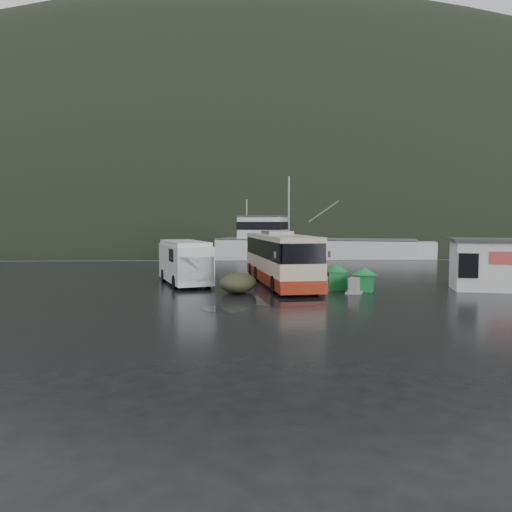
{
  "coord_description": "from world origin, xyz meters",
  "views": [
    {
      "loc": [
        -1.43,
        -26.82,
        3.71
      ],
      "look_at": [
        -0.22,
        1.87,
        1.7
      ],
      "focal_mm": 35.0,
      "sensor_mm": 36.0,
      "label": 1
    }
  ],
  "objects_px": {
    "ticket_kiosk": "(484,290)",
    "fishing_trawler": "(314,256)",
    "white_van": "(185,284)",
    "waste_bin_right": "(364,291)",
    "jersey_barrier_b": "(355,293)",
    "dome_tent": "(238,293)",
    "coach_bus": "(280,284)",
    "waste_bin_left": "(335,290)",
    "jersey_barrier_a": "(323,289)"
  },
  "relations": [
    {
      "from": "coach_bus",
      "to": "waste_bin_right",
      "type": "distance_m",
      "value": 5.3
    },
    {
      "from": "jersey_barrier_a",
      "to": "fishing_trawler",
      "type": "relative_size",
      "value": 0.07
    },
    {
      "from": "jersey_barrier_a",
      "to": "fishing_trawler",
      "type": "bearing_deg",
      "value": 81.88
    },
    {
      "from": "white_van",
      "to": "fishing_trawler",
      "type": "xyz_separation_m",
      "value": [
        11.49,
        23.75,
        0.0
      ]
    },
    {
      "from": "fishing_trawler",
      "to": "coach_bus",
      "type": "bearing_deg",
      "value": -86.53
    },
    {
      "from": "coach_bus",
      "to": "ticket_kiosk",
      "type": "bearing_deg",
      "value": -22.25
    },
    {
      "from": "dome_tent",
      "to": "coach_bus",
      "type": "bearing_deg",
      "value": 54.27
    },
    {
      "from": "jersey_barrier_b",
      "to": "fishing_trawler",
      "type": "distance_m",
      "value": 27.65
    },
    {
      "from": "white_van",
      "to": "dome_tent",
      "type": "relative_size",
      "value": 2.36
    },
    {
      "from": "coach_bus",
      "to": "fishing_trawler",
      "type": "xyz_separation_m",
      "value": [
        5.89,
        23.9,
        0.0
      ]
    },
    {
      "from": "waste_bin_left",
      "to": "jersey_barrier_a",
      "type": "bearing_deg",
      "value": 157.15
    },
    {
      "from": "coach_bus",
      "to": "jersey_barrier_b",
      "type": "xyz_separation_m",
      "value": [
        3.58,
        -3.65,
        0.0
      ]
    },
    {
      "from": "waste_bin_right",
      "to": "waste_bin_left",
      "type": "bearing_deg",
      "value": 151.27
    },
    {
      "from": "coach_bus",
      "to": "fishing_trawler",
      "type": "distance_m",
      "value": 24.61
    },
    {
      "from": "waste_bin_right",
      "to": "jersey_barrier_b",
      "type": "distance_m",
      "value": 0.7
    },
    {
      "from": "coach_bus",
      "to": "jersey_barrier_a",
      "type": "height_order",
      "value": "coach_bus"
    },
    {
      "from": "dome_tent",
      "to": "jersey_barrier_a",
      "type": "relative_size",
      "value": 1.62
    },
    {
      "from": "waste_bin_right",
      "to": "jersey_barrier_b",
      "type": "height_order",
      "value": "waste_bin_right"
    },
    {
      "from": "dome_tent",
      "to": "jersey_barrier_b",
      "type": "distance_m",
      "value": 6.08
    },
    {
      "from": "coach_bus",
      "to": "dome_tent",
      "type": "relative_size",
      "value": 4.26
    },
    {
      "from": "white_van",
      "to": "waste_bin_right",
      "type": "bearing_deg",
      "value": -37.03
    },
    {
      "from": "jersey_barrier_b",
      "to": "waste_bin_right",
      "type": "bearing_deg",
      "value": 32.87
    },
    {
      "from": "waste_bin_right",
      "to": "ticket_kiosk",
      "type": "relative_size",
      "value": 0.37
    },
    {
      "from": "waste_bin_right",
      "to": "fishing_trawler",
      "type": "relative_size",
      "value": 0.05
    },
    {
      "from": "coach_bus",
      "to": "white_van",
      "type": "relative_size",
      "value": 1.81
    },
    {
      "from": "dome_tent",
      "to": "jersey_barrier_a",
      "type": "bearing_deg",
      "value": 14.66
    },
    {
      "from": "jersey_barrier_a",
      "to": "jersey_barrier_b",
      "type": "xyz_separation_m",
      "value": [
        1.43,
        -1.41,
        0.0
      ]
    },
    {
      "from": "coach_bus",
      "to": "waste_bin_right",
      "type": "xyz_separation_m",
      "value": [
        4.17,
        -3.28,
        0.0
      ]
    },
    {
      "from": "fishing_trawler",
      "to": "waste_bin_left",
      "type": "bearing_deg",
      "value": -79.43
    },
    {
      "from": "white_van",
      "to": "waste_bin_right",
      "type": "xyz_separation_m",
      "value": [
        9.77,
        -3.43,
        0.0
      ]
    },
    {
      "from": "ticket_kiosk",
      "to": "fishing_trawler",
      "type": "bearing_deg",
      "value": 114.49
    },
    {
      "from": "jersey_barrier_b",
      "to": "fishing_trawler",
      "type": "bearing_deg",
      "value": 85.22
    },
    {
      "from": "coach_bus",
      "to": "fishing_trawler",
      "type": "relative_size",
      "value": 0.45
    },
    {
      "from": "ticket_kiosk",
      "to": "fishing_trawler",
      "type": "relative_size",
      "value": 0.14
    },
    {
      "from": "ticket_kiosk",
      "to": "dome_tent",
      "type": "bearing_deg",
      "value": -163.78
    },
    {
      "from": "dome_tent",
      "to": "jersey_barrier_b",
      "type": "bearing_deg",
      "value": -1.79
    },
    {
      "from": "dome_tent",
      "to": "jersey_barrier_a",
      "type": "height_order",
      "value": "dome_tent"
    },
    {
      "from": "jersey_barrier_a",
      "to": "dome_tent",
      "type": "bearing_deg",
      "value": -165.34
    },
    {
      "from": "jersey_barrier_b",
      "to": "fishing_trawler",
      "type": "relative_size",
      "value": 0.06
    },
    {
      "from": "jersey_barrier_a",
      "to": "white_van",
      "type": "bearing_deg",
      "value": 162.78
    },
    {
      "from": "white_van",
      "to": "waste_bin_right",
      "type": "height_order",
      "value": "white_van"
    },
    {
      "from": "jersey_barrier_a",
      "to": "waste_bin_left",
      "type": "bearing_deg",
      "value": -22.85
    },
    {
      "from": "waste_bin_left",
      "to": "ticket_kiosk",
      "type": "distance_m",
      "value": 8.05
    },
    {
      "from": "coach_bus",
      "to": "ticket_kiosk",
      "type": "distance_m",
      "value": 11.21
    },
    {
      "from": "coach_bus",
      "to": "waste_bin_left",
      "type": "distance_m",
      "value": 3.74
    },
    {
      "from": "coach_bus",
      "to": "dome_tent",
      "type": "bearing_deg",
      "value": -132.6
    },
    {
      "from": "ticket_kiosk",
      "to": "waste_bin_left",
      "type": "bearing_deg",
      "value": -169.21
    },
    {
      "from": "waste_bin_left",
      "to": "jersey_barrier_a",
      "type": "distance_m",
      "value": 0.67
    },
    {
      "from": "white_van",
      "to": "jersey_barrier_a",
      "type": "height_order",
      "value": "white_van"
    },
    {
      "from": "coach_bus",
      "to": "ticket_kiosk",
      "type": "relative_size",
      "value": 3.13
    }
  ]
}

